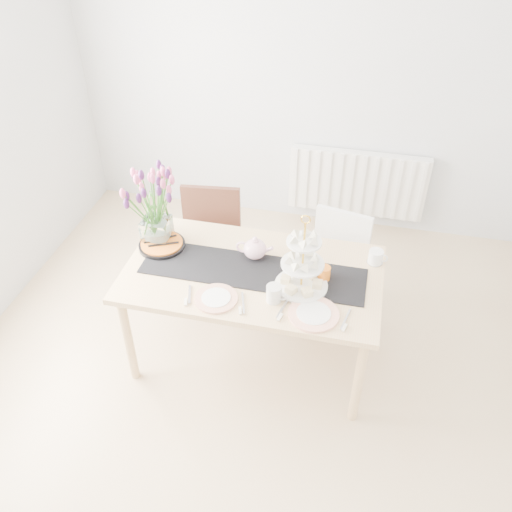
% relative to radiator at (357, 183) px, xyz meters
% --- Properties ---
extents(room_shell, '(4.50, 4.50, 4.50)m').
position_rel_radiator_xyz_m(room_shell, '(-0.50, -2.19, 0.85)').
color(room_shell, tan).
rests_on(room_shell, ground).
extents(radiator, '(1.20, 0.08, 0.60)m').
position_rel_radiator_xyz_m(radiator, '(0.00, 0.00, 0.00)').
color(radiator, white).
rests_on(radiator, room_shell).
extents(dining_table, '(1.60, 0.90, 0.75)m').
position_rel_radiator_xyz_m(dining_table, '(-0.54, -1.74, 0.22)').
color(dining_table, tan).
rests_on(dining_table, ground).
extents(chair_brown, '(0.49, 0.49, 0.88)m').
position_rel_radiator_xyz_m(chair_brown, '(-1.01, -1.16, 0.06)').
color(chair_brown, '#3C1D16').
rests_on(chair_brown, ground).
extents(chair_white, '(0.49, 0.49, 0.83)m').
position_rel_radiator_xyz_m(chair_white, '(-0.06, -1.16, 0.03)').
color(chair_white, white).
rests_on(chair_white, ground).
extents(table_runner, '(1.40, 0.35, 0.01)m').
position_rel_radiator_xyz_m(table_runner, '(-0.54, -1.74, 0.30)').
color(table_runner, black).
rests_on(table_runner, dining_table).
extents(tulip_vase, '(0.63, 0.63, 0.54)m').
position_rel_radiator_xyz_m(tulip_vase, '(-1.23, -1.57, 0.65)').
color(tulip_vase, silver).
rests_on(tulip_vase, dining_table).
extents(cake_stand, '(0.32, 0.32, 0.47)m').
position_rel_radiator_xyz_m(cake_stand, '(-0.22, -1.81, 0.43)').
color(cake_stand, gold).
rests_on(cake_stand, dining_table).
extents(teapot, '(0.24, 0.20, 0.15)m').
position_rel_radiator_xyz_m(teapot, '(-0.55, -1.60, 0.37)').
color(teapot, white).
rests_on(teapot, dining_table).
extents(cream_jug, '(0.11, 0.11, 0.09)m').
position_rel_radiator_xyz_m(cream_jug, '(0.20, -1.48, 0.35)').
color(cream_jug, white).
rests_on(cream_jug, dining_table).
extents(tart_tin, '(0.31, 0.31, 0.04)m').
position_rel_radiator_xyz_m(tart_tin, '(-1.18, -1.63, 0.32)').
color(tart_tin, black).
rests_on(tart_tin, dining_table).
extents(mug_white, '(0.11, 0.11, 0.11)m').
position_rel_radiator_xyz_m(mug_white, '(-0.36, -1.96, 0.35)').
color(mug_white, silver).
rests_on(mug_white, dining_table).
extents(mug_orange, '(0.10, 0.10, 0.09)m').
position_rel_radiator_xyz_m(mug_orange, '(-0.10, -1.71, 0.35)').
color(mug_orange, orange).
rests_on(mug_orange, dining_table).
extents(plate_left, '(0.32, 0.32, 0.01)m').
position_rel_radiator_xyz_m(plate_left, '(-0.69, -2.03, 0.31)').
color(plate_left, silver).
rests_on(plate_left, dining_table).
extents(plate_right, '(0.35, 0.35, 0.02)m').
position_rel_radiator_xyz_m(plate_right, '(-0.11, -2.03, 0.31)').
color(plate_right, white).
rests_on(plate_right, dining_table).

